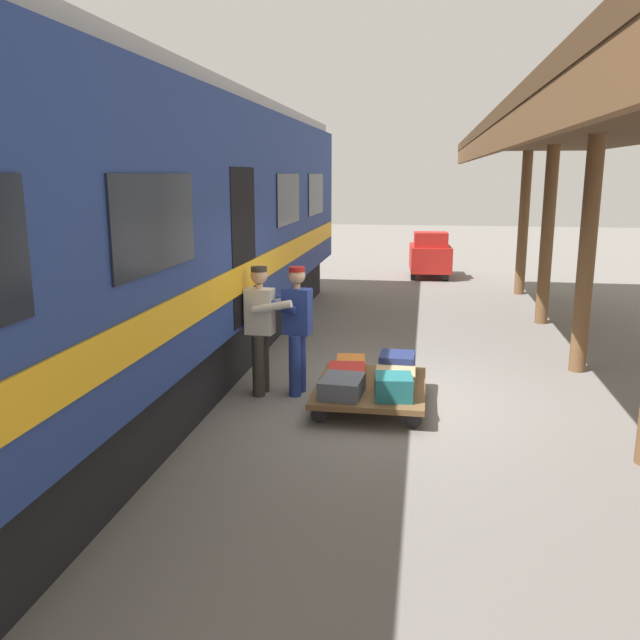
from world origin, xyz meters
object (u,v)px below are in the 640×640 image
(train_car, at_px, (135,236))
(suitcase_tan_vintage, at_px, (395,378))
(suitcase_navy_fabric, at_px, (397,364))
(luggage_cart, at_px, (371,388))
(baggage_tug, at_px, (430,255))
(suitcase_red_plastic, at_px, (347,375))
(suitcase_teal_softside, at_px, (393,387))
(porter_in_overalls, at_px, (296,326))
(porter_by_door, at_px, (262,326))
(suitcase_orange_carryall, at_px, (351,365))
(suitcase_slate_roller, at_px, (342,387))

(train_car, bearing_deg, suitcase_tan_vintage, 174.30)
(suitcase_navy_fabric, relative_size, suitcase_tan_vintage, 0.93)
(luggage_cart, relative_size, baggage_tug, 0.98)
(suitcase_red_plastic, distance_m, suitcase_teal_softside, 0.78)
(luggage_cart, xyz_separation_m, suitcase_red_plastic, (0.31, 0.00, 0.15))
(luggage_cart, xyz_separation_m, porter_in_overalls, (1.02, -0.30, 0.69))
(suitcase_red_plastic, bearing_deg, train_car, -6.90)
(porter_by_door, height_order, baggage_tug, porter_by_door)
(suitcase_navy_fabric, relative_size, porter_by_door, 0.29)
(train_car, bearing_deg, suitcase_navy_fabric, -177.92)
(luggage_cart, relative_size, suitcase_navy_fabric, 3.57)
(luggage_cart, bearing_deg, train_car, -6.25)
(suitcase_orange_carryall, relative_size, suitcase_teal_softside, 1.20)
(suitcase_red_plastic, bearing_deg, suitcase_slate_roller, 90.00)
(train_car, bearing_deg, suitcase_orange_carryall, -177.48)
(suitcase_teal_softside, bearing_deg, baggage_tug, -92.28)
(suitcase_orange_carryall, height_order, porter_by_door, porter_by_door)
(suitcase_red_plastic, bearing_deg, porter_by_door, -10.95)
(luggage_cart, distance_m, porter_by_door, 1.63)
(suitcase_slate_roller, distance_m, baggage_tug, 11.31)
(suitcase_slate_roller, xyz_separation_m, porter_by_door, (1.15, -0.70, 0.54))
(suitcase_orange_carryall, relative_size, porter_by_door, 0.31)
(luggage_cart, bearing_deg, suitcase_red_plastic, 0.00)
(suitcase_tan_vintage, height_order, baggage_tug, baggage_tug)
(porter_by_door, bearing_deg, train_car, -4.18)
(suitcase_slate_roller, distance_m, suitcase_red_plastic, 0.48)
(luggage_cart, distance_m, suitcase_red_plastic, 0.34)
(porter_in_overalls, bearing_deg, baggage_tug, -99.59)
(train_car, bearing_deg, suitcase_teal_softside, 166.71)
(suitcase_teal_softside, relative_size, baggage_tug, 0.25)
(luggage_cart, bearing_deg, porter_in_overalls, -16.53)
(suitcase_navy_fabric, bearing_deg, suitcase_orange_carryall, 0.00)
(train_car, distance_m, luggage_cart, 3.70)
(train_car, xyz_separation_m, suitcase_slate_roller, (-2.89, 0.83, -1.68))
(luggage_cart, distance_m, suitcase_navy_fabric, 0.60)
(suitcase_orange_carryall, height_order, porter_in_overalls, porter_in_overalls)
(suitcase_orange_carryall, bearing_deg, porter_in_overalls, 13.87)
(baggage_tug, bearing_deg, train_car, 69.24)
(suitcase_orange_carryall, distance_m, porter_by_door, 1.30)
(train_car, height_order, porter_by_door, train_car)
(porter_in_overalls, bearing_deg, suitcase_navy_fabric, -172.44)
(train_car, distance_m, baggage_tug, 11.25)
(suitcase_slate_roller, height_order, suitcase_orange_carryall, suitcase_slate_roller)
(train_car, bearing_deg, porter_in_overalls, 178.73)
(train_car, height_order, suitcase_red_plastic, train_car)
(suitcase_slate_roller, distance_m, suitcase_orange_carryall, 0.96)
(suitcase_navy_fabric, relative_size, suitcase_red_plastic, 0.80)
(train_car, height_order, suitcase_navy_fabric, train_car)
(porter_in_overalls, bearing_deg, suitcase_teal_softside, 149.50)
(suitcase_slate_roller, height_order, porter_in_overalls, porter_in_overalls)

